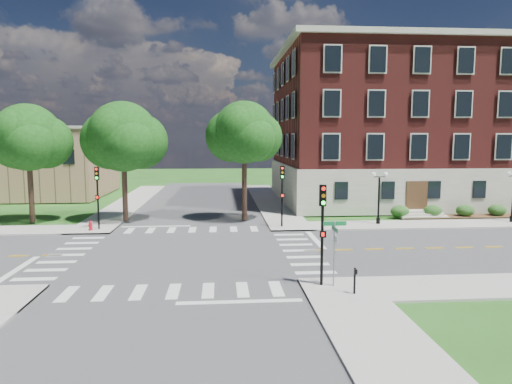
{
  "coord_description": "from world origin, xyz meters",
  "views": [
    {
      "loc": [
        2.23,
        -27.87,
        7.05
      ],
      "look_at": [
        4.77,
        4.85,
        3.2
      ],
      "focal_mm": 32.0,
      "sensor_mm": 36.0,
      "label": 1
    }
  ],
  "objects": [
    {
      "name": "stop_bar_east",
      "position": [
        8.8,
        3.0,
        0.0
      ],
      "size": [
        0.4,
        5.5,
        0.0
      ],
      "primitive_type": "cube",
      "color": "silver",
      "rests_on": "ground"
    },
    {
      "name": "secondary_building",
      "position": [
        -22.0,
        30.0,
        4.28
      ],
      "size": [
        20.4,
        15.4,
        8.3
      ],
      "color": "#977553",
      "rests_on": "ground"
    },
    {
      "name": "push_button_post",
      "position": [
        8.17,
        -8.48,
        0.8
      ],
      "size": [
        0.14,
        0.21,
        1.2
      ],
      "color": "black",
      "rests_on": "ground"
    },
    {
      "name": "tree_c",
      "position": [
        -5.84,
        10.99,
        7.19
      ],
      "size": [
        5.85,
        5.85,
        10.02
      ],
      "color": "#322019",
      "rests_on": "ground"
    },
    {
      "name": "fire_hydrant",
      "position": [
        -7.68,
        7.11,
        0.46
      ],
      "size": [
        0.35,
        0.35,
        0.75
      ],
      "color": "red",
      "rests_on": "ground"
    },
    {
      "name": "traffic_signal_ne",
      "position": [
        7.04,
        7.5,
        3.19
      ],
      "size": [
        0.34,
        0.38,
        4.8
      ],
      "color": "black",
      "rests_on": "ground"
    },
    {
      "name": "ground",
      "position": [
        0.0,
        0.0,
        0.0
      ],
      "size": [
        160.0,
        160.0,
        0.0
      ],
      "primitive_type": "plane",
      "color": "#215116",
      "rests_on": "ground"
    },
    {
      "name": "crosswalk_east",
      "position": [
        7.2,
        0.0,
        0.0
      ],
      "size": [
        2.2,
        10.2,
        0.02
      ],
      "primitive_type": null,
      "color": "silver",
      "rests_on": "ground"
    },
    {
      "name": "main_building",
      "position": [
        24.0,
        21.99,
        8.34
      ],
      "size": [
        30.6,
        22.4,
        16.5
      ],
      "color": "#A7A493",
      "rests_on": "ground"
    },
    {
      "name": "sidewalk_ne",
      "position": [
        15.38,
        15.38,
        0.06
      ],
      "size": [
        34.0,
        34.0,
        0.12
      ],
      "color": "#9E9B93",
      "rests_on": "ground"
    },
    {
      "name": "traffic_signal_nw",
      "position": [
        -7.16,
        7.51,
        3.19
      ],
      "size": [
        0.32,
        0.35,
        4.8
      ],
      "color": "black",
      "rests_on": "ground"
    },
    {
      "name": "road_ew",
      "position": [
        0.0,
        0.0,
        0.01
      ],
      "size": [
        90.0,
        12.0,
        0.01
      ],
      "primitive_type": "cube",
      "color": "#3D3D3F",
      "rests_on": "ground"
    },
    {
      "name": "sidewalk_nw",
      "position": [
        -15.38,
        15.38,
        0.06
      ],
      "size": [
        34.0,
        34.0,
        0.12
      ],
      "color": "#9E9B93",
      "rests_on": "ground"
    },
    {
      "name": "tree_b",
      "position": [
        -13.47,
        10.95,
        7.13
      ],
      "size": [
        5.48,
        5.48,
        9.77
      ],
      "color": "#322019",
      "rests_on": "ground"
    },
    {
      "name": "street_sign_pole",
      "position": [
        7.52,
        -7.32,
        2.31
      ],
      "size": [
        1.1,
        1.1,
        3.1
      ],
      "color": "gray",
      "rests_on": "ground"
    },
    {
      "name": "road_ns",
      "position": [
        0.0,
        0.0,
        0.01
      ],
      "size": [
        12.0,
        90.0,
        0.01
      ],
      "primitive_type": "cube",
      "color": "#3D3D3F",
      "rests_on": "ground"
    },
    {
      "name": "traffic_signal_se",
      "position": [
        6.97,
        -7.13,
        3.19
      ],
      "size": [
        0.38,
        0.45,
        4.8
      ],
      "color": "black",
      "rests_on": "ground"
    },
    {
      "name": "twin_lamp_west",
      "position": [
        15.07,
        8.05,
        2.52
      ],
      "size": [
        1.36,
        0.36,
        4.23
      ],
      "color": "black",
      "rests_on": "ground"
    },
    {
      "name": "shrub_row",
      "position": [
        27.0,
        10.8,
        0.0
      ],
      "size": [
        18.0,
        2.0,
        1.3
      ],
      "primitive_type": null,
      "color": "#174518",
      "rests_on": "ground"
    },
    {
      "name": "tree_d",
      "position": [
        4.23,
        10.63,
        7.54
      ],
      "size": [
        5.25,
        5.25,
        10.08
      ],
      "color": "#322019",
      "rests_on": "ground"
    }
  ]
}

